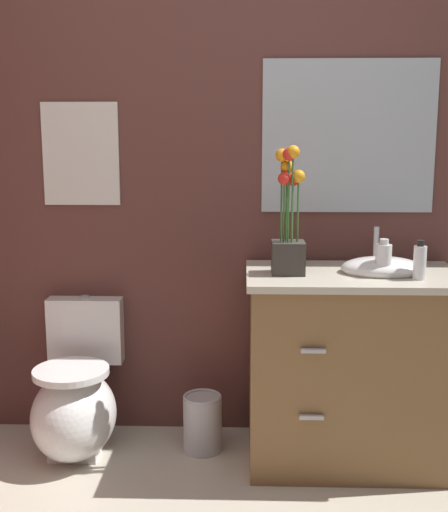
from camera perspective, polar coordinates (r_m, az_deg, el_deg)
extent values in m
cube|color=brown|center=(3.13, 5.04, 6.65)|extent=(4.39, 0.05, 2.50)
ellipsoid|color=white|center=(3.15, -12.92, -13.35)|extent=(0.38, 0.48, 0.40)
cube|color=white|center=(3.24, -12.61, -14.78)|extent=(0.22, 0.26, 0.18)
cube|color=white|center=(3.30, -11.90, -6.27)|extent=(0.36, 0.13, 0.32)
cylinder|color=white|center=(3.05, -13.19, -9.80)|extent=(0.34, 0.34, 0.03)
cylinder|color=#B7B7BC|center=(3.25, -12.01, -3.57)|extent=(0.04, 0.04, 0.02)
cube|color=brown|center=(3.02, 10.99, -9.80)|extent=(0.90, 0.52, 0.84)
cube|color=beige|center=(2.90, 11.29, -1.73)|extent=(0.94, 0.56, 0.03)
ellipsoid|color=white|center=(2.92, 13.64, -1.06)|extent=(0.36, 0.26, 0.10)
cylinder|color=#B7B7BC|center=(3.06, 13.09, 0.83)|extent=(0.02, 0.02, 0.18)
cube|color=#B7B7BC|center=(2.68, 7.78, -8.19)|extent=(0.10, 0.02, 0.02)
cube|color=#B7B7BC|center=(2.79, 7.63, -13.75)|extent=(0.10, 0.02, 0.02)
cube|color=#38332D|center=(2.83, 5.60, -0.13)|extent=(0.14, 0.14, 0.14)
cylinder|color=#386B2D|center=(2.80, 6.45, 4.07)|extent=(0.01, 0.01, 0.28)
sphere|color=orange|center=(2.79, 6.51, 6.91)|extent=(0.06, 0.06, 0.06)
cylinder|color=#386B2D|center=(2.83, 5.98, 3.98)|extent=(0.01, 0.01, 0.26)
sphere|color=red|center=(2.81, 6.03, 6.64)|extent=(0.06, 0.06, 0.06)
cylinder|color=#386B2D|center=(2.81, 5.46, 4.51)|extent=(0.01, 0.01, 0.32)
sphere|color=orange|center=(2.80, 5.51, 7.74)|extent=(0.06, 0.06, 0.06)
cylinder|color=#386B2D|center=(2.80, 5.02, 4.99)|extent=(0.01, 0.01, 0.37)
sphere|color=orange|center=(2.79, 5.08, 8.73)|extent=(0.06, 0.06, 0.06)
cylinder|color=#386B2D|center=(2.79, 5.23, 3.97)|extent=(0.01, 0.01, 0.27)
sphere|color=red|center=(2.78, 5.28, 6.73)|extent=(0.06, 0.06, 0.06)
cylinder|color=#386B2D|center=(2.78, 5.64, 4.99)|extent=(0.01, 0.01, 0.37)
sphere|color=red|center=(2.76, 5.71, 8.82)|extent=(0.06, 0.06, 0.06)
cylinder|color=#386B2D|center=(2.77, 5.97, 5.07)|extent=(0.01, 0.01, 0.38)
sphere|color=orange|center=(2.76, 6.05, 9.00)|extent=(0.06, 0.06, 0.06)
cylinder|color=white|center=(2.84, 13.70, -0.39)|extent=(0.07, 0.07, 0.14)
cylinder|color=silver|center=(2.82, 13.77, 1.21)|extent=(0.04, 0.04, 0.02)
cylinder|color=white|center=(2.82, 16.67, -0.57)|extent=(0.05, 0.05, 0.14)
cylinder|color=black|center=(2.80, 16.76, 1.08)|extent=(0.03, 0.03, 0.02)
cylinder|color=#B7B7BC|center=(3.16, -1.88, -14.40)|extent=(0.18, 0.18, 0.26)
torus|color=#B7B7BC|center=(3.10, -1.90, -12.14)|extent=(0.18, 0.18, 0.01)
cube|color=silver|center=(3.19, -12.36, 8.67)|extent=(0.36, 0.01, 0.48)
cube|color=#B2BCC6|center=(3.13, 10.80, 10.17)|extent=(0.80, 0.01, 0.70)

